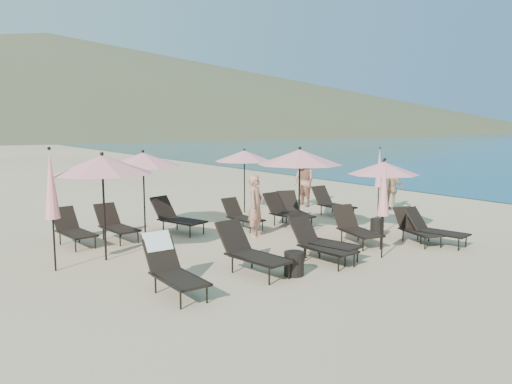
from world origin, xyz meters
TOP-DOWN VIEW (x-y plane):
  - ground at (0.00, 0.00)m, footprint 800.00×800.00m
  - volcanic_headland at (71.37, 302.62)m, footprint 690.00×690.00m
  - lounger_0 at (-5.06, -0.20)m, footprint 0.63×1.66m
  - lounger_1 at (-3.20, -0.02)m, footprint 0.91×1.82m
  - lounger_2 at (-1.46, -0.21)m, footprint 0.75×1.66m
  - lounger_3 at (0.44, 0.57)m, footprint 0.97×1.70m
  - lounger_4 at (2.05, -0.62)m, footprint 0.90×1.63m
  - lounger_5 at (1.84, -0.23)m, footprint 0.96×1.58m
  - lounger_6 at (-5.54, 4.56)m, footprint 0.79×1.64m
  - lounger_7 at (-4.46, 4.51)m, footprint 0.78×1.64m
  - lounger_8 at (-2.73, 4.43)m, footprint 1.14×1.81m
  - lounger_9 at (-0.90, 3.86)m, footprint 0.67×1.51m
  - lounger_10 at (0.77, 3.48)m, footprint 1.11×1.78m
  - lounger_11 at (2.76, 3.88)m, footprint 0.63×1.63m
  - lounger_12 at (-1.21, 0.03)m, footprint 1.02×1.78m
  - lounger_13 at (0.43, 3.40)m, footprint 0.87×1.73m
  - umbrella_open_0 at (-5.33, 2.67)m, footprint 2.27×2.27m
  - umbrella_open_1 at (-0.24, 2.01)m, footprint 2.29×2.29m
  - umbrella_open_2 at (1.88, 0.96)m, footprint 1.94×1.94m
  - umbrella_open_3 at (-3.49, 4.88)m, footprint 2.18×2.18m
  - umbrella_open_4 at (0.65, 6.05)m, footprint 2.07×2.07m
  - umbrella_closed_0 at (-0.06, -0.75)m, footprint 0.27×0.27m
  - umbrella_closed_1 at (3.91, 2.89)m, footprint 0.27×0.27m
  - umbrella_closed_2 at (-6.47, 2.45)m, footprint 0.30×0.30m
  - side_table_0 at (-2.57, -0.65)m, footprint 0.41×0.41m
  - side_table_1 at (1.56, 0.84)m, footprint 0.37×0.37m
  - beachgoer_a at (-1.19, 2.70)m, footprint 0.74×0.69m
  - beachgoer_b at (3.22, 5.92)m, footprint 0.76×0.95m
  - beachgoer_c at (5.30, 3.49)m, footprint 0.68×0.97m

SIDE VIEW (x-z plane):
  - ground at x=0.00m, z-range 0.00..0.00m
  - side_table_0 at x=-2.57m, z-range 0.00..0.49m
  - side_table_1 at x=1.56m, z-range 0.00..0.49m
  - lounger_9 at x=-0.90m, z-range -0.03..0.82m
  - lounger_5 at x=1.84m, z-range -0.03..0.82m
  - lounger_4 at x=2.05m, z-range -0.03..0.86m
  - lounger_6 at x=-5.54m, z-range -0.03..0.88m
  - lounger_7 at x=-4.46m, z-range -0.03..0.88m
  - lounger_3 at x=0.44m, z-range -0.03..0.89m
  - lounger_2 at x=-1.46m, z-range -0.03..0.90m
  - lounger_11 at x=2.76m, z-range -0.03..0.91m
  - lounger_13 at x=0.43m, z-range -0.03..0.92m
  - lounger_10 at x=0.77m, z-range -0.03..0.93m
  - lounger_12 at x=-1.21m, z-range -0.03..0.93m
  - lounger_8 at x=-2.73m, z-range -0.03..0.95m
  - lounger_1 at x=-3.20m, z-range -0.03..0.97m
  - lounger_0 at x=-5.06m, z-range -0.02..1.00m
  - beachgoer_c at x=5.30m, z-range 0.00..1.53m
  - beachgoer_a at x=-1.19m, z-range 0.00..1.70m
  - beachgoer_b at x=3.22m, z-range 0.00..1.87m
  - umbrella_closed_0 at x=-0.06m, z-range 0.45..2.75m
  - umbrella_closed_1 at x=3.91m, z-range 0.45..2.77m
  - umbrella_closed_2 at x=-6.47m, z-range 0.51..3.10m
  - umbrella_open_2 at x=1.88m, z-range 0.80..2.90m
  - umbrella_open_4 at x=0.65m, z-range 0.86..3.08m
  - umbrella_open_3 at x=-3.49m, z-range 0.90..3.25m
  - umbrella_open_0 at x=-5.33m, z-range 0.94..3.38m
  - umbrella_open_1 at x=-0.24m, z-range 0.94..3.40m
  - volcanic_headland at x=71.37m, z-range -1.01..53.99m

